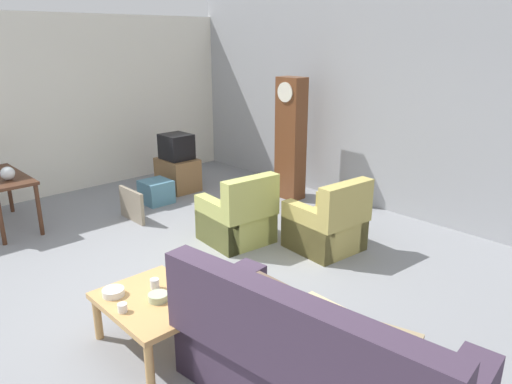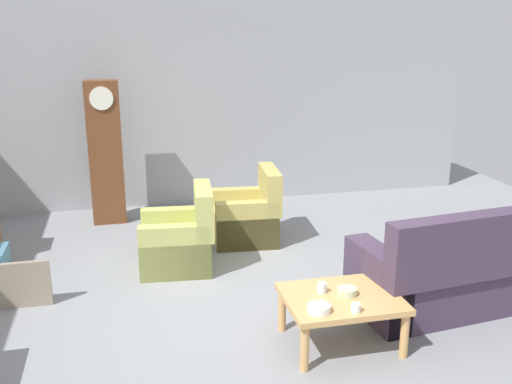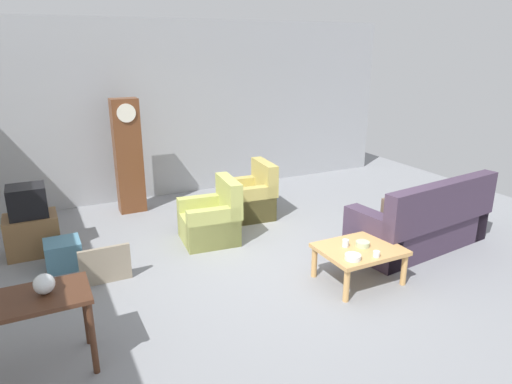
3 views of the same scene
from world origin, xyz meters
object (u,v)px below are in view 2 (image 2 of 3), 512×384
at_px(armchair_olive_near, 180,241).
at_px(cup_white_porcelain, 356,308).
at_px(bowl_shallow_green, 347,291).
at_px(coffee_table_wood, 341,303).
at_px(cup_blue_rimmed, 322,288).
at_px(couch_floral, 465,271).
at_px(grandfather_clock, 106,153).
at_px(bowl_white_stacked, 319,308).
at_px(armchair_olive_far, 248,217).
at_px(framed_picture_leaning, 18,285).

bearing_deg(armchair_olive_near, cup_white_porcelain, -62.52).
bearing_deg(cup_white_porcelain, bowl_shallow_green, 81.50).
distance_m(coffee_table_wood, cup_blue_rimmed, 0.20).
bearing_deg(coffee_table_wood, couch_floral, 15.38).
relative_size(grandfather_clock, bowl_white_stacked, 10.52).
relative_size(armchair_olive_near, cup_blue_rimmed, 10.31).
bearing_deg(couch_floral, cup_blue_rimmed, -169.33).
height_order(coffee_table_wood, cup_blue_rimmed, cup_blue_rimmed).
xyz_separation_m(couch_floral, coffee_table_wood, (-1.41, -0.39, 0.02)).
height_order(cup_blue_rimmed, bowl_shallow_green, cup_blue_rimmed).
bearing_deg(bowl_white_stacked, armchair_olive_far, 88.98).
relative_size(framed_picture_leaning, cup_blue_rimmed, 6.72).
height_order(armchair_olive_far, cup_blue_rimmed, armchair_olive_far).
distance_m(bowl_white_stacked, bowl_shallow_green, 0.40).
relative_size(couch_floral, grandfather_clock, 1.13).
xyz_separation_m(coffee_table_wood, cup_blue_rimmed, (-0.14, 0.10, 0.11)).
distance_m(couch_floral, armchair_olive_near, 2.99).
bearing_deg(armchair_olive_far, coffee_table_wood, -84.92).
bearing_deg(couch_floral, grandfather_clock, 135.00).
bearing_deg(cup_white_porcelain, coffee_table_wood, 90.49).
bearing_deg(grandfather_clock, cup_white_porcelain, -64.29).
relative_size(coffee_table_wood, grandfather_clock, 0.50).
bearing_deg(framed_picture_leaning, bowl_white_stacked, -31.86).
bearing_deg(grandfather_clock, armchair_olive_far, -34.02).
height_order(bowl_white_stacked, bowl_shallow_green, same).
bearing_deg(armchair_olive_far, framed_picture_leaning, -153.51).
xyz_separation_m(couch_floral, grandfather_clock, (-3.34, 3.34, 0.62)).
bearing_deg(bowl_white_stacked, framed_picture_leaning, 148.14).
xyz_separation_m(couch_floral, framed_picture_leaning, (-4.17, 0.93, -0.13)).
height_order(armchair_olive_near, bowl_white_stacked, armchair_olive_near).
distance_m(coffee_table_wood, bowl_shallow_green, 0.11).
distance_m(couch_floral, bowl_white_stacked, 1.80).
height_order(coffee_table_wood, framed_picture_leaning, framed_picture_leaning).
distance_m(armchair_olive_far, bowl_shallow_green, 2.59).
bearing_deg(armchair_olive_far, bowl_white_stacked, -91.02).
relative_size(coffee_table_wood, bowl_shallow_green, 5.73).
height_order(couch_floral, cup_white_porcelain, couch_floral).
relative_size(framed_picture_leaning, cup_white_porcelain, 7.77).
distance_m(coffee_table_wood, framed_picture_leaning, 3.06).
bearing_deg(bowl_shallow_green, armchair_olive_far, 96.14).
height_order(armchair_olive_far, bowl_white_stacked, armchair_olive_far).
bearing_deg(cup_blue_rimmed, armchair_olive_near, 118.81).
xyz_separation_m(couch_floral, cup_white_porcelain, (-1.41, -0.68, 0.12)).
bearing_deg(cup_blue_rimmed, cup_white_porcelain, -69.32).
height_order(couch_floral, cup_blue_rimmed, couch_floral).
height_order(couch_floral, grandfather_clock, grandfather_clock).
distance_m(grandfather_clock, cup_white_porcelain, 4.49).
height_order(armchair_olive_near, cup_blue_rimmed, armchair_olive_near).
bearing_deg(grandfather_clock, couch_floral, -45.00).
bearing_deg(coffee_table_wood, grandfather_clock, 117.40).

